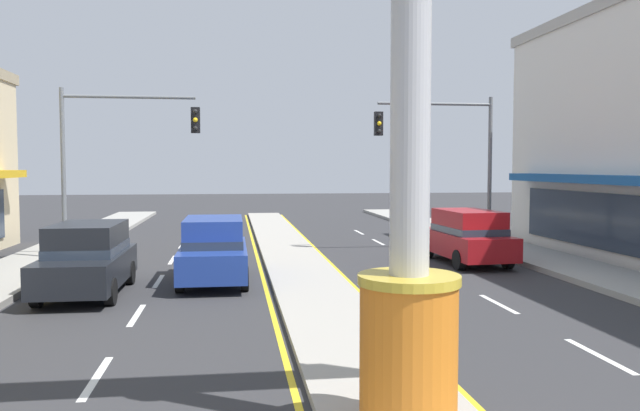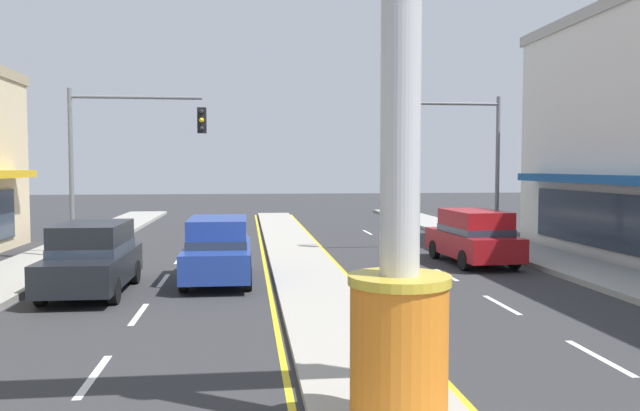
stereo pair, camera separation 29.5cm
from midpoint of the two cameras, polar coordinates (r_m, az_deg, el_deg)
name	(u,v)px [view 1 (the left image)]	position (r m, az deg, el deg)	size (l,w,h in m)	color
median_strip	(304,275)	(19.74, -1.87, -6.28)	(2.17, 52.00, 0.14)	#A39E93
sidewalk_right	(613,279)	(20.81, 24.37, -6.03)	(2.61, 60.00, 0.18)	#9E9B93
lane_markings	(309,286)	(18.42, -1.42, -7.19)	(8.91, 52.00, 0.01)	silver
district_sign	(410,122)	(7.91, 7.04, 7.48)	(6.80, 1.29, 7.46)	orange
traffic_light_left_side	(114,144)	(23.87, -18.29, 5.30)	(4.86, 0.46, 6.20)	slate
traffic_light_right_side	(448,146)	(25.76, 11.09, 5.26)	(4.86, 0.46, 6.20)	slate
suv_far_right_lane	(88,258)	(18.23, -20.55, -4.41)	(1.99, 4.61, 1.90)	black
suv_near_left_lane	(214,249)	(19.14, -9.94, -3.87)	(1.97, 4.60, 1.90)	navy
suv_mid_left_lane	(467,236)	(23.06, 12.67, -2.66)	(2.15, 4.70, 1.90)	maroon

